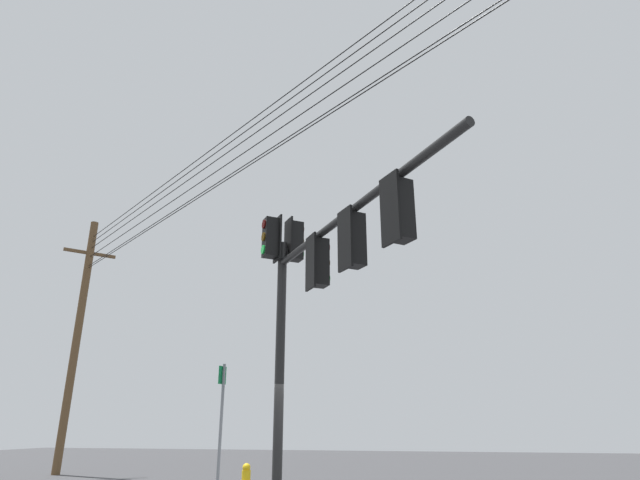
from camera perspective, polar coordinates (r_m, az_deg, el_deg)
The scene contains 4 objects.
signal_mast_assembly at distance 9.97m, azimuth -0.90°, elevation -3.63°, with size 5.44×4.33×6.18m.
utility_pole_wooden at distance 23.34m, azimuth -24.99°, elevation -9.47°, with size 1.57×1.51×9.96m.
route_sign_primary at distance 12.63m, azimuth -10.78°, elevation -18.82°, with size 0.28×0.11×3.05m.
overhead_wire_span at distance 12.38m, azimuth 0.25°, elevation 15.68°, with size 16.83×23.89×1.96m.
Camera 1 is at (-10.51, -2.67, 1.69)m, focal length 29.31 mm.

